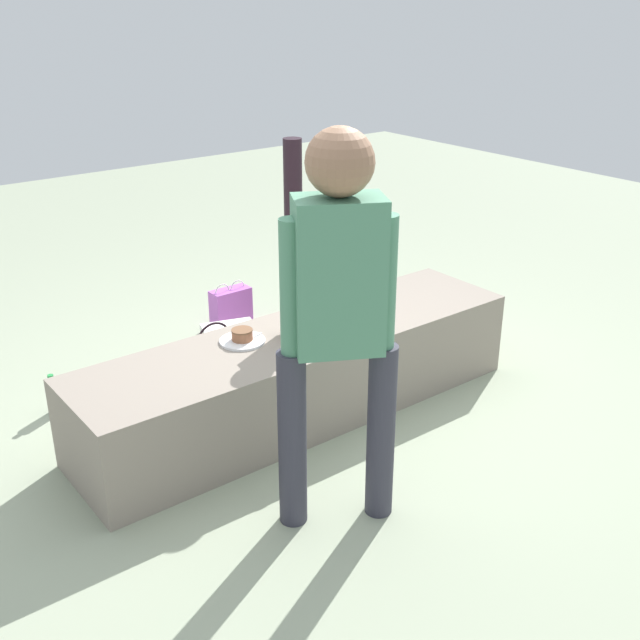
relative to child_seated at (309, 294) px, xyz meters
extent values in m
plane|color=#95A085|center=(-0.02, 0.04, -0.66)|extent=(12.00, 12.00, 0.00)
cube|color=gray|center=(-0.02, 0.04, -0.44)|extent=(2.34, 0.59, 0.45)
cylinder|color=#282149|center=(-0.04, -0.10, -0.18)|extent=(0.12, 0.26, 0.08)
cylinder|color=#282149|center=(0.07, -0.08, -0.18)|extent=(0.12, 0.26, 0.08)
cube|color=white|center=(0.00, 0.02, -0.03)|extent=(0.23, 0.17, 0.28)
sphere|color=#8C664C|center=(0.00, 0.02, 0.19)|extent=(0.16, 0.16, 0.16)
cylinder|color=#8C664C|center=(-0.12, 0.00, -0.04)|extent=(0.05, 0.05, 0.21)
cylinder|color=#8C664C|center=(0.11, 0.04, -0.04)|extent=(0.05, 0.05, 0.21)
cylinder|color=#302F3C|center=(-0.25, -0.80, -0.28)|extent=(0.11, 0.11, 0.76)
cylinder|color=#302F3C|center=(-0.56, -0.63, -0.28)|extent=(0.11, 0.11, 0.76)
cube|color=#4A8264|center=(-0.41, -0.72, 0.39)|extent=(0.38, 0.32, 0.58)
sphere|color=#8C664C|center=(-0.41, -0.72, 0.80)|extent=(0.24, 0.24, 0.24)
cylinder|color=#4A8264|center=(-0.26, -0.80, 0.33)|extent=(0.09, 0.09, 0.55)
cylinder|color=#4A8264|center=(-0.55, -0.64, 0.33)|extent=(0.09, 0.09, 0.55)
cylinder|color=white|center=(-0.31, 0.12, -0.21)|extent=(0.22, 0.22, 0.01)
cylinder|color=#945A3D|center=(-0.31, 0.12, -0.18)|extent=(0.10, 0.10, 0.04)
cylinder|color=brown|center=(-0.31, 0.12, -0.15)|extent=(0.10, 0.10, 0.01)
cube|color=silver|center=(-0.25, 0.11, -0.20)|extent=(0.11, 0.04, 0.00)
cube|color=#B259BF|center=(0.29, 1.22, -0.54)|extent=(0.26, 0.12, 0.24)
torus|color=white|center=(0.23, 1.22, -0.42)|extent=(0.10, 0.01, 0.10)
torus|color=white|center=(0.34, 1.22, -0.42)|extent=(0.10, 0.01, 0.10)
cylinder|color=black|center=(0.53, 0.86, -0.64)|extent=(0.36, 0.36, 0.04)
cylinder|color=black|center=(0.53, 0.86, -0.03)|extent=(0.11, 0.11, 1.17)
cylinder|color=silver|center=(-1.02, 0.81, -0.58)|extent=(0.07, 0.07, 0.17)
cone|color=silver|center=(-1.02, 0.81, -0.48)|extent=(0.06, 0.06, 0.03)
cylinder|color=#268C3F|center=(-1.02, 0.81, -0.45)|extent=(0.03, 0.03, 0.02)
cylinder|color=silver|center=(-0.59, 0.59, -0.59)|extent=(0.06, 0.06, 0.14)
cone|color=silver|center=(-0.59, 0.59, -0.50)|extent=(0.06, 0.06, 0.03)
cylinder|color=#268C3F|center=(-0.59, 0.59, -0.48)|extent=(0.03, 0.03, 0.01)
cube|color=white|center=(0.08, 0.88, -0.59)|extent=(0.38, 0.37, 0.14)
cube|color=black|center=(-0.19, 0.61, -0.54)|extent=(0.28, 0.10, 0.25)
torus|color=black|center=(-0.19, 0.61, -0.41)|extent=(0.21, 0.01, 0.21)
camera|label=1|loc=(-2.04, -2.72, 1.34)|focal=43.08mm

